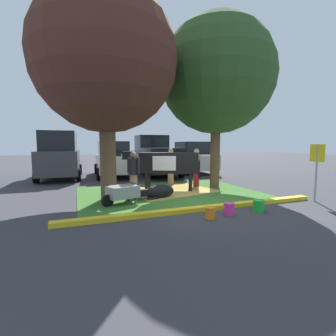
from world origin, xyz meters
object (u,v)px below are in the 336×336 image
at_px(calf_lying, 159,192).
at_px(person_handler, 133,173).
at_px(bucket_green, 259,205).
at_px(pickup_truck_black, 155,156).
at_px(person_visitor_far, 196,166).
at_px(hatchback_white, 113,159).
at_px(sedan_silver, 192,157).
at_px(parking_sign, 317,161).
at_px(bucket_orange, 210,213).
at_px(cow_holstein, 166,163).
at_px(shade_tree_right, 217,76).
at_px(wheelbarrow, 122,192).
at_px(suv_dark_grey, 60,155).
at_px(shade_tree_left, 106,61).
at_px(person_visitor_near, 171,166).
at_px(bucket_pink, 229,209).

bearing_deg(calf_lying, person_handler, 154.00).
distance_m(bucket_green, pickup_truck_black, 8.89).
relative_size(person_visitor_far, hatchback_white, 0.37).
bearing_deg(pickup_truck_black, bucket_green, -89.09).
xyz_separation_m(person_handler, sedan_silver, (5.33, 6.25, 0.12)).
bearing_deg(parking_sign, bucket_orange, -174.81).
height_order(cow_holstein, sedan_silver, sedan_silver).
height_order(parking_sign, bucket_green, parking_sign).
bearing_deg(shade_tree_right, parking_sign, -64.02).
bearing_deg(wheelbarrow, calf_lying, 14.87).
distance_m(cow_holstein, person_handler, 1.81).
xyz_separation_m(suv_dark_grey, pickup_truck_black, (5.33, -0.32, -0.16)).
relative_size(wheelbarrow, bucket_orange, 5.48).
height_order(shade_tree_left, sedan_silver, shade_tree_left).
height_order(person_handler, sedan_silver, sedan_silver).
height_order(shade_tree_left, cow_holstein, shade_tree_left).
distance_m(calf_lying, bucket_green, 3.23).
relative_size(calf_lying, parking_sign, 0.72).
height_order(wheelbarrow, pickup_truck_black, pickup_truck_black).
xyz_separation_m(suv_dark_grey, hatchback_white, (2.82, -0.16, -0.29)).
bearing_deg(parking_sign, person_handler, 154.79).
bearing_deg(calf_lying, pickup_truck_black, 73.10).
bearing_deg(bucket_green, person_visitor_far, 87.42).
bearing_deg(person_visitor_far, bucket_orange, -113.19).
xyz_separation_m(shade_tree_left, bucket_green, (3.68, -2.90, -4.30)).
height_order(shade_tree_left, suv_dark_grey, shade_tree_left).
height_order(shade_tree_left, bucket_green, shade_tree_left).
height_order(person_visitor_near, pickup_truck_black, pickup_truck_black).
distance_m(shade_tree_left, hatchback_white, 7.09).
distance_m(person_handler, person_visitor_far, 3.25).
relative_size(person_handler, bucket_pink, 5.02).
xyz_separation_m(shade_tree_right, suv_dark_grey, (-6.37, 5.44, -3.38)).
distance_m(shade_tree_left, cow_holstein, 4.20).
height_order(cow_holstein, suv_dark_grey, suv_dark_grey).
relative_size(bucket_orange, hatchback_white, 0.07).
bearing_deg(person_handler, calf_lying, -26.00).
relative_size(shade_tree_right, bucket_orange, 23.97).
xyz_separation_m(shade_tree_left, person_visitor_far, (3.86, 1.12, -3.57)).
xyz_separation_m(person_visitor_near, sedan_silver, (3.20, 4.34, 0.08)).
height_order(shade_tree_left, hatchback_white, shade_tree_left).
xyz_separation_m(shade_tree_right, sedan_silver, (1.58, 5.39, -3.67)).
bearing_deg(bucket_pink, shade_tree_right, 63.31).
bearing_deg(parking_sign, person_visitor_far, 122.63).
xyz_separation_m(calf_lying, bucket_orange, (0.50, -2.55, -0.08)).
bearing_deg(shade_tree_left, bucket_pink, -46.53).
height_order(shade_tree_left, pickup_truck_black, shade_tree_left).
xyz_separation_m(person_visitor_far, suv_dark_grey, (-5.65, 5.13, 0.37)).
xyz_separation_m(cow_holstein, bucket_green, (1.31, -3.77, -0.94)).
bearing_deg(calf_lying, sedan_silver, 55.46).
height_order(shade_tree_right, bucket_green, shade_tree_right).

